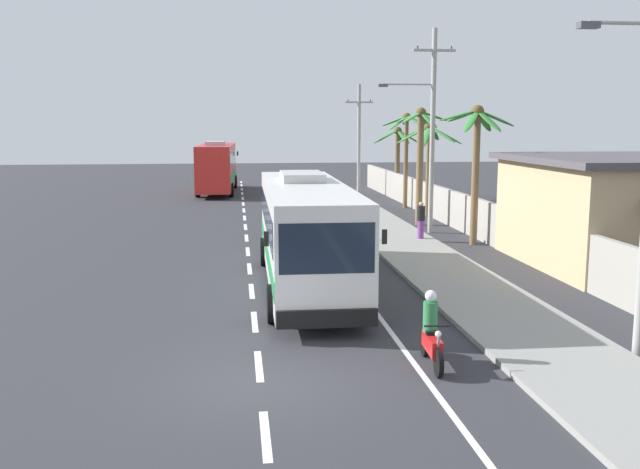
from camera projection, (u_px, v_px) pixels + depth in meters
name	position (u px, v px, depth m)	size (l,w,h in m)	color
ground_plane	(260.00, 382.00, 14.45)	(160.00, 160.00, 0.00)	#303035
sidewalk_kerb	(441.00, 270.00, 25.04)	(3.20, 90.00, 0.14)	gray
lane_markings	(297.00, 250.00, 29.37)	(3.57, 71.85, 0.01)	white
boundary_wall	(503.00, 228.00, 29.27)	(0.24, 60.00, 1.85)	#9E998E
coach_bus_foreground	(306.00, 229.00, 22.65)	(3.01, 11.97, 3.61)	silver
coach_bus_far_lane	(217.00, 166.00, 53.35)	(3.14, 11.20, 3.94)	red
motorcycle_beside_bus	(331.00, 227.00, 31.26)	(0.56, 1.96, 1.64)	black
motorcycle_trailing	(431.00, 335.00, 15.35)	(0.56, 1.96, 1.65)	black
pedestrian_near_kerb	(421.00, 219.00, 31.42)	(0.36, 0.36, 1.66)	#75388E
utility_pole_mid	(431.00, 126.00, 33.28)	(3.66, 0.24, 9.63)	#9E9E99
utility_pole_far	(359.00, 138.00, 51.34)	(2.05, 0.24, 8.06)	#9E9E99
palm_nearest	(429.00, 146.00, 39.54)	(3.87, 3.74, 5.33)	brown
palm_second	(406.00, 138.00, 43.39)	(3.27, 3.54, 5.89)	brown
palm_third	(476.00, 147.00, 30.12)	(3.43, 3.15, 6.03)	brown
palm_fourth	(420.00, 148.00, 36.05)	(2.78, 2.69, 6.06)	brown
palm_farthest	(397.00, 149.00, 48.34)	(3.56, 3.94, 5.03)	brown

